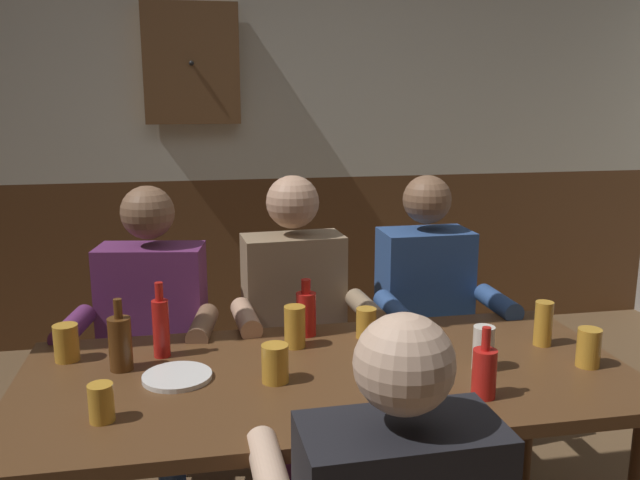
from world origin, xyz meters
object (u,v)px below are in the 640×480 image
plate_0 (177,377)px  pint_glass_5 (483,348)px  bottle_1 (161,326)px  pint_glass_2 (66,343)px  person_0 (150,329)px  pint_glass_1 (589,348)px  bottle_2 (306,312)px  pint_glass_3 (414,360)px  bottle_3 (484,371)px  pint_glass_8 (101,403)px  person_2 (429,311)px  pint_glass_7 (543,323)px  bottle_0 (120,342)px  person_1 (297,318)px  pint_glass_6 (366,323)px  dining_table (328,402)px  pint_glass_0 (275,363)px  wall_dart_cabinet (191,64)px  pint_glass_4 (295,327)px  table_candle (375,346)px

plate_0 → pint_glass_5: 0.94m
bottle_1 → pint_glass_2: size_ratio=2.11×
person_0 → pint_glass_1: person_0 is taller
bottle_2 → pint_glass_3: bottle_2 is taller
bottle_3 → pint_glass_8: bottle_3 is taller
person_2 → pint_glass_7: size_ratio=8.19×
person_0 → bottle_0: person_0 is taller
bottle_2 → pint_glass_3: 0.51m
person_1 → bottle_1: (-0.51, -0.43, 0.15)m
bottle_2 → pint_glass_7: size_ratio=1.34×
pint_glass_1 → pint_glass_6: size_ratio=1.16×
bottle_2 → bottle_3: (0.41, -0.58, -0.01)m
person_2 → pint_glass_8: size_ratio=12.20×
bottle_1 → pint_glass_8: bottle_1 is taller
dining_table → plate_0: plate_0 is taller
bottle_2 → pint_glass_2: bottle_2 is taller
bottle_0 → pint_glass_3: size_ratio=1.62×
dining_table → pint_glass_0: pint_glass_0 is taller
bottle_1 → person_0: bearing=98.8°
bottle_3 → wall_dart_cabinet: wall_dart_cabinet is taller
bottle_1 → pint_glass_7: 1.28m
bottle_2 → pint_glass_0: bottle_2 is taller
pint_glass_0 → dining_table: bearing=12.8°
pint_glass_5 → pint_glass_8: pint_glass_5 is taller
pint_glass_1 → pint_glass_5: 0.34m
bottle_2 → person_1: bearing=86.7°
person_0 → pint_glass_6: bearing=162.3°
pint_glass_4 → pint_glass_7: pint_glass_7 is taller
plate_0 → pint_glass_7: bearing=2.4°
bottle_3 → pint_glass_1: (0.41, 0.14, -0.02)m
bottle_2 → pint_glass_0: 0.40m
bottle_2 → pint_glass_7: 0.81m
bottle_2 → pint_glass_4: 0.12m
table_candle → bottle_3: bottle_3 is taller
person_0 → pint_glass_7: person_0 is taller
table_candle → pint_glass_2: (-0.98, 0.16, 0.02)m
person_0 → person_1: (0.58, -0.01, 0.01)m
bottle_1 → pint_glass_7: size_ratio=1.64×
dining_table → pint_glass_8: size_ratio=18.39×
pint_glass_2 → pint_glass_6: bearing=1.2°
table_candle → pint_glass_1: bearing=-16.5°
pint_glass_4 → pint_glass_8: (-0.58, -0.42, -0.02)m
person_2 → bottle_0: 1.31m
dining_table → pint_glass_2: pint_glass_2 is taller
person_1 → pint_glass_6: 0.44m
pint_glass_0 → pint_glass_1: 0.98m
table_candle → pint_glass_3: pint_glass_3 is taller
person_2 → pint_glass_1: (0.24, -0.77, 0.12)m
pint_glass_7 → pint_glass_2: bearing=174.1°
bottle_0 → pint_glass_1: bearing=-9.7°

